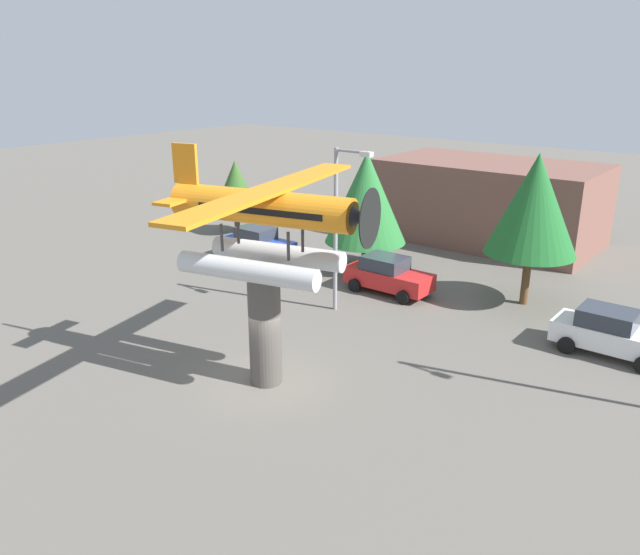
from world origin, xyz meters
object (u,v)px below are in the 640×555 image
(display_pedestal, at_px, (265,328))
(floatplane_monument, at_px, (265,223))
(car_mid_red, at_px, (388,275))
(car_far_white, at_px, (611,333))
(tree_west, at_px, (236,186))
(storefront_building, at_px, (489,202))
(tree_east, at_px, (366,198))
(streetlight_primary, at_px, (340,218))
(car_near_blue, at_px, (259,243))
(tree_center_back, at_px, (534,205))

(display_pedestal, height_order, floatplane_monument, floatplane_monument)
(car_mid_red, relative_size, car_far_white, 1.00)
(tree_west, bearing_deg, floatplane_monument, -41.56)
(car_far_white, bearing_deg, storefront_building, 130.11)
(tree_west, height_order, tree_east, tree_east)
(floatplane_monument, bearing_deg, streetlight_primary, 93.26)
(tree_west, bearing_deg, streetlight_primary, -27.08)
(car_near_blue, relative_size, car_far_white, 1.00)
(storefront_building, bearing_deg, tree_east, -105.72)
(car_near_blue, relative_size, storefront_building, 0.33)
(car_far_white, xyz_separation_m, storefront_building, (-10.45, 12.41, 1.55))
(tree_center_back, bearing_deg, floatplane_monument, -107.76)
(streetlight_primary, distance_m, tree_center_back, 8.55)
(display_pedestal, xyz_separation_m, tree_east, (-4.43, 12.48, 1.87))
(car_far_white, distance_m, tree_west, 24.33)
(car_mid_red, xyz_separation_m, tree_center_back, (5.73, 2.59, 3.73))
(streetlight_primary, height_order, tree_west, streetlight_primary)
(tree_center_back, bearing_deg, car_far_white, -35.14)
(floatplane_monument, bearing_deg, car_near_blue, 121.19)
(display_pedestal, relative_size, floatplane_monument, 0.39)
(storefront_building, height_order, tree_center_back, tree_center_back)
(display_pedestal, xyz_separation_m, car_near_blue, (-10.24, 10.41, -1.12))
(tree_east, distance_m, tree_center_back, 8.67)
(car_mid_red, distance_m, tree_east, 4.77)
(tree_center_back, bearing_deg, storefront_building, 122.79)
(car_mid_red, height_order, tree_east, tree_east)
(car_mid_red, bearing_deg, storefront_building, 91.10)
(display_pedestal, relative_size, car_far_white, 0.95)
(floatplane_monument, xyz_separation_m, tree_west, (-15.31, 13.58, -2.57))
(display_pedestal, height_order, tree_west, tree_west)
(storefront_building, xyz_separation_m, tree_center_back, (5.95, -9.24, 2.19))
(storefront_building, height_order, tree_east, tree_east)
(streetlight_primary, xyz_separation_m, tree_center_back, (6.17, 5.91, 0.40))
(display_pedestal, bearing_deg, floatplane_monument, 13.79)
(car_far_white, relative_size, storefront_building, 0.33)
(floatplane_monument, bearing_deg, display_pedestal, -180.00)
(floatplane_monument, height_order, streetlight_primary, floatplane_monument)
(tree_east, bearing_deg, car_near_blue, -160.38)
(car_near_blue, height_order, tree_east, tree_east)
(car_far_white, relative_size, tree_center_back, 0.61)
(display_pedestal, xyz_separation_m, tree_west, (-15.19, 13.61, 1.09))
(storefront_building, bearing_deg, streetlight_primary, -90.81)
(storefront_building, bearing_deg, tree_west, -148.01)
(display_pedestal, bearing_deg, car_far_white, 47.77)
(display_pedestal, bearing_deg, tree_center_back, 71.76)
(storefront_building, bearing_deg, car_mid_red, -88.90)
(floatplane_monument, relative_size, streetlight_primary, 1.45)
(car_near_blue, xyz_separation_m, tree_center_back, (14.44, 2.35, 3.73))
(tree_east, bearing_deg, storefront_building, 74.28)
(streetlight_primary, bearing_deg, car_mid_red, 82.42)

